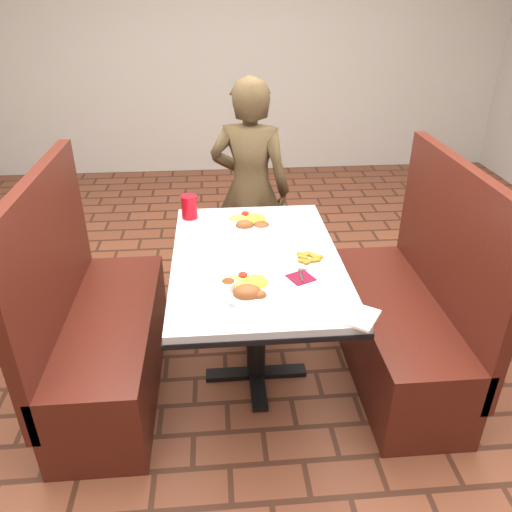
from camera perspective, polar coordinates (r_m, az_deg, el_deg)
name	(u,v)px	position (r m, az deg, el deg)	size (l,w,h in m)	color
dining_table	(256,273)	(2.44, 0.00, -1.98)	(0.81, 1.21, 0.75)	silver
booth_bench_left	(100,335)	(2.69, -17.40, -8.58)	(0.47, 1.20, 1.17)	#501C12
booth_bench_right	(405,319)	(2.79, 16.67, -6.93)	(0.47, 1.20, 1.17)	#501C12
diner_person	(250,190)	(3.28, -0.65, 7.54)	(0.52, 0.34, 1.44)	brown
near_dinner_plate	(248,285)	(2.11, -0.97, -3.33)	(0.28, 0.28, 0.09)	white
far_dinner_plate	(250,220)	(2.70, -0.70, 4.13)	(0.29, 0.29, 0.07)	white
plantain_plate	(309,259)	(2.36, 6.08, -0.34)	(0.19, 0.19, 0.03)	white
maroon_napkin	(301,278)	(2.23, 5.14, -2.48)	(0.10, 0.10, 0.00)	maroon
spoon_utensil	(301,274)	(2.25, 5.12, -2.06)	(0.01, 0.14, 0.00)	silver
red_tumbler	(189,207)	(2.80, -7.63, 5.58)	(0.09, 0.09, 0.13)	red
paper_napkin	(350,314)	(2.01, 10.72, -6.51)	(0.20, 0.15, 0.01)	white
knife_utensil	(256,294)	(2.09, 0.02, -4.31)	(0.01, 0.16, 0.00)	silver
fork_utensil	(236,295)	(2.08, -2.28, -4.50)	(0.01, 0.16, 0.00)	silver
lettuce_shreds	(263,250)	(2.45, 0.81, 0.73)	(0.28, 0.32, 0.00)	#8FC64F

